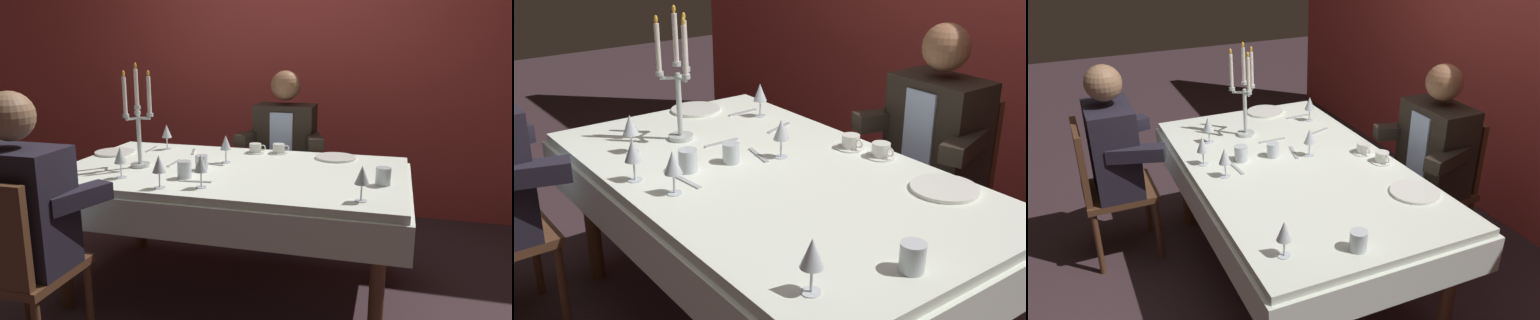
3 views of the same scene
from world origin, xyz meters
The scene contains 21 objects.
dining_table centered at (0.00, 0.00, 0.62)m, with size 1.94×1.14×0.74m.
candelabra centered at (-0.52, -0.09, 1.00)m, with size 0.15×0.17×0.58m.
dinner_plate_0 centered at (-0.85, 0.17, 0.75)m, with size 0.25×0.25×0.01m, color white.
dinner_plate_1 centered at (0.53, 0.41, 0.75)m, with size 0.25×0.25×0.01m, color white.
wine_glass_0 centered at (-0.22, -0.45, 0.86)m, with size 0.07×0.07×0.16m.
wine_glass_1 centered at (-0.08, 0.13, 0.86)m, with size 0.07×0.07×0.16m.
wine_glass_2 centered at (-0.58, 0.38, 0.85)m, with size 0.07×0.07×0.16m.
wine_glass_3 centered at (-0.50, -0.34, 0.86)m, with size 0.07×0.07×0.16m.
wine_glass_4 centered at (-0.03, -0.39, 0.85)m, with size 0.07×0.07×0.16m.
wine_glass_5 centered at (0.74, -0.40, 0.86)m, with size 0.07×0.07×0.16m.
water_tumbler_0 centered at (0.82, -0.11, 0.78)m, with size 0.08×0.08×0.09m, color silver.
water_tumbler_1 centered at (-0.18, -0.25, 0.79)m, with size 0.07×0.07×0.09m, color silver.
water_tumbler_2 centered at (-0.16, -0.07, 0.78)m, with size 0.07×0.07×0.08m, color silver.
coffee_cup_0 centered at (0.16, 0.46, 0.77)m, with size 0.13×0.12×0.06m.
coffee_cup_1 centered at (0.01, 0.43, 0.77)m, with size 0.13×0.12×0.06m.
fork_0 centered at (-0.15, 0.06, 0.74)m, with size 0.17×0.02×0.01m, color #B7B7BC.
fork_1 centered at (-0.37, 0.02, 0.74)m, with size 0.17×0.02×0.01m, color #B7B7BC.
spoon_2 centered at (-0.10, -0.31, 0.74)m, with size 0.17×0.02×0.01m, color #B7B7BC.
fork_3 centered at (-0.38, 0.34, 0.74)m, with size 0.17×0.02×0.01m, color #B7B7BC.
fork_4 centered at (-0.67, 0.34, 0.74)m, with size 0.17×0.02×0.01m, color #B7B7BC.
seated_diner_1 centered at (0.11, 0.89, 0.74)m, with size 0.63×0.48×1.24m.
Camera 2 is at (1.79, -1.32, 1.68)m, focal length 43.59 mm.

